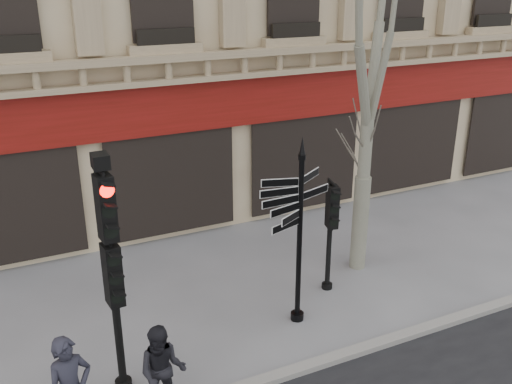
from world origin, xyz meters
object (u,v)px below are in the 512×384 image
(fingerpost, at_px, (301,202))
(pedestrian_b, at_px, (163,371))
(traffic_signal_main, at_px, (109,249))
(traffic_signal_secondary, at_px, (330,218))

(fingerpost, bearing_deg, pedestrian_b, -164.74)
(traffic_signal_main, distance_m, traffic_signal_secondary, 5.24)
(traffic_signal_secondary, distance_m, pedestrian_b, 5.10)
(traffic_signal_secondary, bearing_deg, traffic_signal_main, -151.10)
(fingerpost, relative_size, traffic_signal_secondary, 1.57)
(pedestrian_b, bearing_deg, fingerpost, 45.80)
(fingerpost, height_order, pedestrian_b, fingerpost)
(traffic_signal_secondary, xyz_separation_m, pedestrian_b, (-4.50, -2.19, -0.95))
(fingerpost, xyz_separation_m, pedestrian_b, (-3.28, -1.39, -1.85))
(traffic_signal_main, relative_size, pedestrian_b, 2.64)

